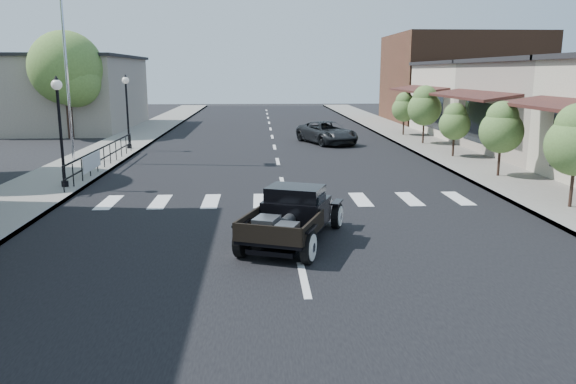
{
  "coord_description": "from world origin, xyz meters",
  "views": [
    {
      "loc": [
        -0.87,
        -13.47,
        4.05
      ],
      "look_at": [
        -0.12,
        0.72,
        1.0
      ],
      "focal_mm": 35.0,
      "sensor_mm": 36.0,
      "label": 1
    }
  ],
  "objects": [
    {
      "name": "railing",
      "position": [
        -7.3,
        10.0,
        0.65
      ],
      "size": [
        0.08,
        10.0,
        1.0
      ],
      "primitive_type": null,
      "color": "black",
      "rests_on": "sidewalk_left"
    },
    {
      "name": "small_tree_d",
      "position": [
        8.3,
        17.29,
        1.68
      ],
      "size": [
        1.84,
        1.84,
        3.07
      ],
      "primitive_type": null,
      "color": "#4A6C31",
      "rests_on": "sidewalk_right"
    },
    {
      "name": "sidewalk_right",
      "position": [
        8.5,
        15.0,
        0.07
      ],
      "size": [
        3.0,
        80.0,
        0.15
      ],
      "primitive_type": "cube",
      "color": "gray",
      "rests_on": "ground"
    },
    {
      "name": "flagpole",
      "position": [
        -9.2,
        12.0,
        5.61
      ],
      "size": [
        0.12,
        0.12,
        10.93
      ],
      "primitive_type": "cylinder",
      "color": "silver",
      "rests_on": "sidewalk_left"
    },
    {
      "name": "road_markings",
      "position": [
        0.0,
        10.0,
        0.0
      ],
      "size": [
        12.0,
        60.0,
        0.06
      ],
      "primitive_type": null,
      "color": "silver",
      "rests_on": "ground"
    },
    {
      "name": "low_building_left",
      "position": [
        -15.0,
        28.0,
        2.5
      ],
      "size": [
        10.0,
        12.0,
        5.0
      ],
      "primitive_type": "cube",
      "color": "#AB9F8F",
      "rests_on": "ground"
    },
    {
      "name": "road",
      "position": [
        0.0,
        15.0,
        0.01
      ],
      "size": [
        14.0,
        80.0,
        0.02
      ],
      "primitive_type": "cube",
      "color": "black",
      "rests_on": "ground"
    },
    {
      "name": "lamp_post_b",
      "position": [
        -7.6,
        6.0,
        2.04
      ],
      "size": [
        0.36,
        0.36,
        3.78
      ],
      "primitive_type": null,
      "color": "black",
      "rests_on": "sidewalk_left"
    },
    {
      "name": "sidewalk_left",
      "position": [
        -8.5,
        15.0,
        0.07
      ],
      "size": [
        3.0,
        80.0,
        0.15
      ],
      "primitive_type": "cube",
      "color": "gray",
      "rests_on": "ground"
    },
    {
      "name": "small_tree_c",
      "position": [
        8.3,
        12.37,
        1.35
      ],
      "size": [
        1.44,
        1.44,
        2.41
      ],
      "primitive_type": null,
      "color": "#4A6C31",
      "rests_on": "sidewalk_right"
    },
    {
      "name": "big_tree_far",
      "position": [
        -12.5,
        22.0,
        3.25
      ],
      "size": [
        4.43,
        4.43,
        6.51
      ],
      "primitive_type": null,
      "color": "#537733",
      "rests_on": "ground"
    },
    {
      "name": "ground",
      "position": [
        0.0,
        0.0,
        0.0
      ],
      "size": [
        120.0,
        120.0,
        0.0
      ],
      "primitive_type": "plane",
      "color": "black",
      "rests_on": "ground"
    },
    {
      "name": "hotrod_pickup",
      "position": [
        -0.06,
        -0.46,
        0.69
      ],
      "size": [
        3.15,
        4.4,
        1.39
      ],
      "primitive_type": null,
      "rotation": [
        0.0,
        0.0,
        -0.36
      ],
      "color": "black",
      "rests_on": "ground"
    },
    {
      "name": "small_tree_b",
      "position": [
        8.3,
        7.26,
        1.51
      ],
      "size": [
        1.64,
        1.64,
        2.73
      ],
      "primitive_type": null,
      "color": "#4A6C31",
      "rests_on": "sidewalk_right"
    },
    {
      "name": "lamp_post_c",
      "position": [
        -7.6,
        16.0,
        2.04
      ],
      "size": [
        0.36,
        0.36,
        3.78
      ],
      "primitive_type": null,
      "color": "black",
      "rests_on": "sidewalk_left"
    },
    {
      "name": "second_car",
      "position": [
        3.05,
        18.45,
        0.63
      ],
      "size": [
        3.56,
        4.98,
        1.26
      ],
      "primitive_type": "imported",
      "rotation": [
        0.0,
        0.0,
        0.36
      ],
      "color": "black",
      "rests_on": "ground"
    },
    {
      "name": "banner",
      "position": [
        -7.22,
        8.0,
        0.45
      ],
      "size": [
        0.04,
        2.2,
        0.6
      ],
      "primitive_type": null,
      "color": "silver",
      "rests_on": "sidewalk_left"
    },
    {
      "name": "small_tree_e",
      "position": [
        8.3,
        21.62,
        1.43
      ],
      "size": [
        1.54,
        1.54,
        2.57
      ],
      "primitive_type": null,
      "color": "#4A6C31",
      "rests_on": "sidewalk_right"
    },
    {
      "name": "small_tree_a",
      "position": [
        8.3,
        2.18,
        1.61
      ],
      "size": [
        1.75,
        1.75,
        2.92
      ],
      "primitive_type": null,
      "color": "#4A6C31",
      "rests_on": "sidewalk_right"
    },
    {
      "name": "storefront_far",
      "position": [
        15.0,
        22.0,
        2.25
      ],
      "size": [
        10.0,
        9.0,
        4.5
      ],
      "primitive_type": "cube",
      "color": "beige",
      "rests_on": "ground"
    },
    {
      "name": "far_building_right",
      "position": [
        15.5,
        32.0,
        3.5
      ],
      "size": [
        11.0,
        10.0,
        7.0
      ],
      "primitive_type": "cube",
      "color": "brown",
      "rests_on": "ground"
    }
  ]
}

